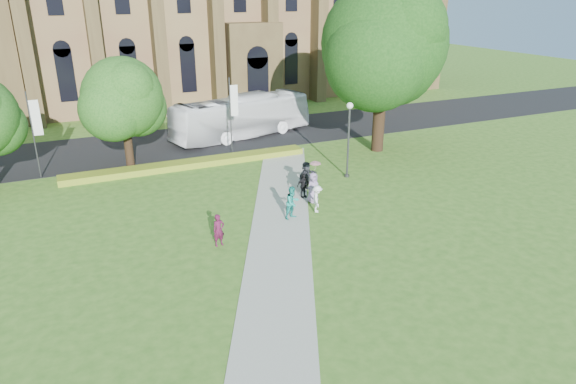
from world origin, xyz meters
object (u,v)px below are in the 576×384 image
streetlamp (349,131)px  pedestrian_0 (219,230)px  tour_coach (242,117)px  large_tree (384,44)px

streetlamp → pedestrian_0: bearing=-150.6°
tour_coach → pedestrian_0: 20.91m
large_tree → pedestrian_0: bearing=-147.1°
large_tree → streetlamp: bearing=-140.7°
large_tree → pedestrian_0: size_ratio=7.76×
streetlamp → large_tree: (5.50, 4.50, 5.07)m
streetlamp → large_tree: bearing=39.3°
streetlamp → large_tree: large_tree is taller
tour_coach → pedestrian_0: size_ratio=7.68×
large_tree → tour_coach: 13.66m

